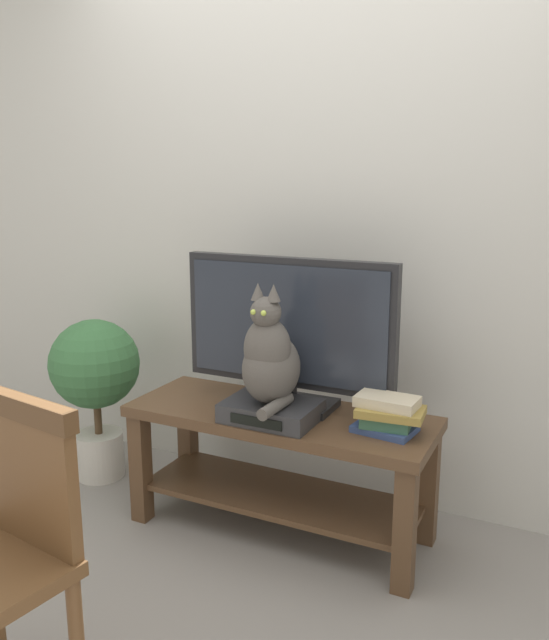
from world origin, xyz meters
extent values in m
plane|color=gray|center=(0.00, 0.00, 0.00)|extent=(12.00, 12.00, 0.00)
cube|color=beige|center=(0.00, 0.97, 1.40)|extent=(7.00, 0.12, 2.80)
cube|color=#513823|center=(-0.03, 0.46, 0.49)|extent=(1.23, 0.46, 0.04)
cube|color=#513823|center=(-0.59, 0.29, 0.24)|extent=(0.07, 0.07, 0.47)
cube|color=#513823|center=(0.54, 0.29, 0.24)|extent=(0.07, 0.07, 0.47)
cube|color=#513823|center=(-0.59, 0.64, 0.24)|extent=(0.07, 0.07, 0.47)
cube|color=#513823|center=(0.54, 0.64, 0.24)|extent=(0.07, 0.07, 0.47)
cube|color=#513823|center=(-0.03, 0.46, 0.16)|extent=(1.13, 0.38, 0.02)
cube|color=black|center=(-0.03, 0.54, 0.53)|extent=(0.38, 0.20, 0.03)
cube|color=black|center=(-0.03, 0.54, 0.58)|extent=(0.06, 0.04, 0.06)
cube|color=black|center=(-0.03, 0.54, 0.86)|extent=(0.88, 0.05, 0.52)
cube|color=#232833|center=(-0.03, 0.51, 0.86)|extent=(0.83, 0.01, 0.46)
sphere|color=#2672F2|center=(0.40, 0.51, 0.62)|extent=(0.01, 0.01, 0.01)
cube|color=#2D2D30|center=(-0.02, 0.37, 0.55)|extent=(0.35, 0.25, 0.07)
cube|color=black|center=(-0.02, 0.24, 0.55)|extent=(0.21, 0.01, 0.04)
ellipsoid|color=#514C47|center=(-0.02, 0.37, 0.72)|extent=(0.21, 0.26, 0.26)
ellipsoid|color=#514C47|center=(-0.02, 0.34, 0.80)|extent=(0.18, 0.17, 0.24)
sphere|color=#514C47|center=(-0.02, 0.33, 0.95)|extent=(0.12, 0.12, 0.12)
cone|color=#514C47|center=(-0.05, 0.33, 1.02)|extent=(0.05, 0.05, 0.06)
cone|color=#514C47|center=(0.01, 0.33, 1.02)|extent=(0.05, 0.05, 0.06)
sphere|color=#B2C64C|center=(-0.04, 0.27, 0.95)|extent=(0.02, 0.02, 0.02)
sphere|color=#B2C64C|center=(0.00, 0.27, 0.95)|extent=(0.02, 0.02, 0.02)
cylinder|color=#514C47|center=(0.04, 0.28, 0.61)|extent=(0.05, 0.21, 0.04)
cube|color=brown|center=(-0.27, -0.59, 0.67)|extent=(0.41, 0.10, 0.41)
cube|color=#4D331C|center=(-0.27, -0.59, 0.85)|extent=(0.43, 0.11, 0.06)
cube|color=#33477A|center=(0.41, 0.45, 0.53)|extent=(0.23, 0.18, 0.02)
cube|color=#38664C|center=(0.41, 0.45, 0.56)|extent=(0.19, 0.15, 0.04)
cube|color=olive|center=(0.43, 0.44, 0.60)|extent=(0.25, 0.17, 0.03)
cube|color=beige|center=(0.41, 0.45, 0.63)|extent=(0.23, 0.14, 0.04)
cylinder|color=beige|center=(-1.02, 0.53, 0.11)|extent=(0.23, 0.23, 0.22)
cylinder|color=#332319|center=(-1.02, 0.53, 0.21)|extent=(0.21, 0.21, 0.02)
cylinder|color=#4C3823|center=(-1.02, 0.53, 0.31)|extent=(0.04, 0.04, 0.18)
sphere|color=#386B3D|center=(-1.02, 0.53, 0.57)|extent=(0.42, 0.42, 0.42)
camera|label=1|loc=(1.02, -1.72, 1.42)|focal=36.24mm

